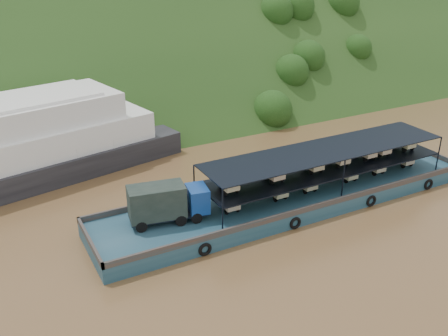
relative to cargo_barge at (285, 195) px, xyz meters
name	(u,v)px	position (x,y,z in m)	size (l,w,h in m)	color
ground	(261,210)	(-2.17, 0.36, -1.08)	(160.00, 160.00, 0.00)	brown
hillside	(129,103)	(-2.17, 36.36, -1.08)	(140.00, 28.00, 28.00)	#1B3613
cargo_barge	(285,195)	(0.00, 0.00, 0.00)	(35.00, 7.18, 4.54)	#153A4B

